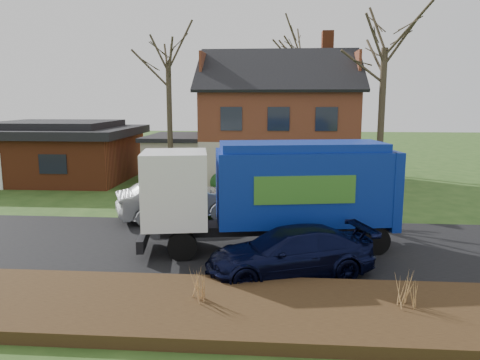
{
  "coord_description": "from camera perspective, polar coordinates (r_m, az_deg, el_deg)",
  "views": [
    {
      "loc": [
        1.94,
        -15.63,
        5.04
      ],
      "look_at": [
        0.5,
        2.5,
        1.91
      ],
      "focal_mm": 35.0,
      "sensor_mm": 36.0,
      "label": 1
    }
  ],
  "objects": [
    {
      "name": "road",
      "position": [
        16.54,
        -2.43,
        -7.95
      ],
      "size": [
        80.0,
        7.0,
        0.02
      ],
      "primitive_type": "cube",
      "color": "black",
      "rests_on": "ground"
    },
    {
      "name": "silver_sedan",
      "position": [
        20.05,
        -7.39,
        -2.36
      ],
      "size": [
        5.5,
        3.75,
        1.72
      ],
      "primitive_type": "imported",
      "rotation": [
        0.0,
        0.0,
        1.98
      ],
      "color": "#AAAEB2",
      "rests_on": "ground"
    },
    {
      "name": "main_house",
      "position": [
        29.56,
        3.71,
        7.79
      ],
      "size": [
        12.95,
        8.95,
        9.26
      ],
      "color": "#C2B39C",
      "rests_on": "ground"
    },
    {
      "name": "navy_wagon",
      "position": [
        13.66,
        6.06,
        -8.79
      ],
      "size": [
        5.25,
        3.4,
        1.41
      ],
      "primitive_type": "imported",
      "rotation": [
        0.0,
        0.0,
        -1.25
      ],
      "color": "black",
      "rests_on": "ground"
    },
    {
      "name": "tree_front_east",
      "position": [
        26.87,
        17.38,
        17.8
      ],
      "size": [
        3.98,
        3.98,
        11.06
      ],
      "color": "#423727",
      "rests_on": "ground"
    },
    {
      "name": "grass_clump_mid",
      "position": [
        11.42,
        -5.47,
        -12.43
      ],
      "size": [
        0.31,
        0.26,
        0.87
      ],
      "color": "tan",
      "rests_on": "mulch_verge"
    },
    {
      "name": "tree_front_west",
      "position": [
        26.27,
        -8.81,
        16.27
      ],
      "size": [
        3.29,
        3.29,
        9.79
      ],
      "color": "#3C3324",
      "rests_on": "ground"
    },
    {
      "name": "ranch_house",
      "position": [
        32.01,
        -21.33,
        3.32
      ],
      "size": [
        9.8,
        8.2,
        3.7
      ],
      "color": "brown",
      "rests_on": "ground"
    },
    {
      "name": "garbage_truck",
      "position": [
        15.75,
        4.29,
        -1.02
      ],
      "size": [
        8.77,
        3.69,
        3.65
      ],
      "rotation": [
        0.0,
        0.0,
        0.17
      ],
      "color": "black",
      "rests_on": "ground"
    },
    {
      "name": "mulch_verge",
      "position": [
        11.6,
        -5.73,
        -15.23
      ],
      "size": [
        80.0,
        3.5,
        0.3
      ],
      "primitive_type": "cube",
      "color": "black",
      "rests_on": "ground"
    },
    {
      "name": "grass_clump_east",
      "position": [
        11.77,
        19.64,
        -12.34
      ],
      "size": [
        0.34,
        0.28,
        0.85
      ],
      "color": "#A37B47",
      "rests_on": "mulch_verge"
    },
    {
      "name": "tree_back",
      "position": [
        36.68,
        7.47,
        17.05
      ],
      "size": [
        3.69,
        3.69,
        11.68
      ],
      "color": "#423828",
      "rests_on": "ground"
    },
    {
      "name": "ground",
      "position": [
        16.54,
        -2.43,
        -7.98
      ],
      "size": [
        120.0,
        120.0,
        0.0
      ],
      "primitive_type": "plane",
      "color": "#294918",
      "rests_on": "ground"
    }
  ]
}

